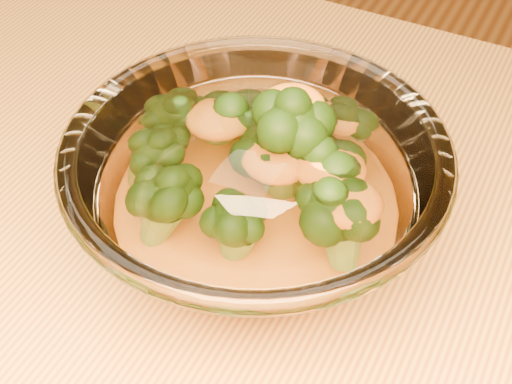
% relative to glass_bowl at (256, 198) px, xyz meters
% --- Properties ---
extents(glass_bowl, '(0.24, 0.24, 0.11)m').
position_rel_glass_bowl_xyz_m(glass_bowl, '(0.00, 0.00, 0.00)').
color(glass_bowl, white).
rests_on(glass_bowl, table).
extents(cheese_sauce, '(0.13, 0.13, 0.04)m').
position_rel_glass_bowl_xyz_m(cheese_sauce, '(-0.00, 0.00, -0.02)').
color(cheese_sauce, orange).
rests_on(cheese_sauce, glass_bowl).
extents(broccoli_heap, '(0.17, 0.16, 0.09)m').
position_rel_glass_bowl_xyz_m(broccoli_heap, '(-0.00, 0.01, 0.02)').
color(broccoli_heap, black).
rests_on(broccoli_heap, cheese_sauce).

